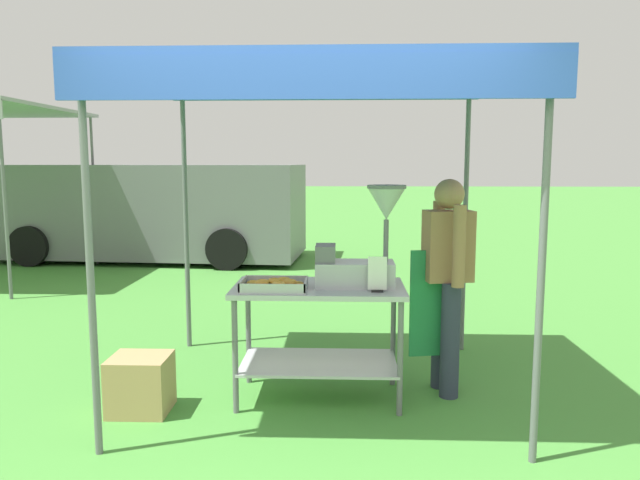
{
  "coord_description": "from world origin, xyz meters",
  "views": [
    {
      "loc": [
        0.24,
        -3.04,
        1.73
      ],
      "look_at": [
        0.07,
        1.36,
        1.15
      ],
      "focal_mm": 33.33,
      "sensor_mm": 36.0,
      "label": 1
    }
  ],
  "objects_px": {
    "van_grey": "(147,210)",
    "supply_crate": "(141,384)",
    "donut_tray": "(274,285)",
    "donut_fryer": "(364,248)",
    "vendor": "(446,275)",
    "stall_canopy": "(319,88)",
    "donut_cart": "(319,316)",
    "menu_sign": "(377,277)"
  },
  "relations": [
    {
      "from": "donut_cart",
      "to": "stall_canopy",
      "type": "bearing_deg",
      "value": 90.0
    },
    {
      "from": "donut_cart",
      "to": "vendor",
      "type": "distance_m",
      "value": 0.99
    },
    {
      "from": "stall_canopy",
      "to": "van_grey",
      "type": "height_order",
      "value": "stall_canopy"
    },
    {
      "from": "donut_tray",
      "to": "supply_crate",
      "type": "bearing_deg",
      "value": -170.91
    },
    {
      "from": "donut_cart",
      "to": "donut_fryer",
      "type": "height_order",
      "value": "donut_fryer"
    },
    {
      "from": "stall_canopy",
      "to": "vendor",
      "type": "xyz_separation_m",
      "value": [
        0.94,
        0.05,
        -1.35
      ]
    },
    {
      "from": "donut_fryer",
      "to": "van_grey",
      "type": "bearing_deg",
      "value": 120.15
    },
    {
      "from": "donut_cart",
      "to": "supply_crate",
      "type": "xyz_separation_m",
      "value": [
        -1.23,
        -0.29,
        -0.42
      ]
    },
    {
      "from": "supply_crate",
      "to": "donut_fryer",
      "type": "bearing_deg",
      "value": 10.32
    },
    {
      "from": "donut_cart",
      "to": "supply_crate",
      "type": "bearing_deg",
      "value": -166.7
    },
    {
      "from": "donut_tray",
      "to": "supply_crate",
      "type": "xyz_separation_m",
      "value": [
        -0.93,
        -0.15,
        -0.68
      ]
    },
    {
      "from": "donut_tray",
      "to": "vendor",
      "type": "xyz_separation_m",
      "value": [
        1.25,
        0.3,
        0.03
      ]
    },
    {
      "from": "stall_canopy",
      "to": "donut_fryer",
      "type": "xyz_separation_m",
      "value": [
        0.32,
        -0.11,
        -1.13
      ]
    },
    {
      "from": "donut_cart",
      "to": "donut_fryer",
      "type": "xyz_separation_m",
      "value": [
        0.32,
        -0.01,
        0.5
      ]
    },
    {
      "from": "donut_tray",
      "to": "donut_fryer",
      "type": "relative_size",
      "value": 0.63
    },
    {
      "from": "vendor",
      "to": "supply_crate",
      "type": "distance_m",
      "value": 2.33
    },
    {
      "from": "menu_sign",
      "to": "donut_tray",
      "type": "bearing_deg",
      "value": 176.23
    },
    {
      "from": "stall_canopy",
      "to": "vendor",
      "type": "relative_size",
      "value": 1.71
    },
    {
      "from": "donut_tray",
      "to": "menu_sign",
      "type": "xyz_separation_m",
      "value": [
        0.72,
        -0.05,
        0.07
      ]
    },
    {
      "from": "vendor",
      "to": "van_grey",
      "type": "relative_size",
      "value": 0.29
    },
    {
      "from": "van_grey",
      "to": "donut_tray",
      "type": "bearing_deg",
      "value": -64.76
    },
    {
      "from": "donut_tray",
      "to": "donut_fryer",
      "type": "height_order",
      "value": "donut_fryer"
    },
    {
      "from": "donut_fryer",
      "to": "vendor",
      "type": "relative_size",
      "value": 0.45
    },
    {
      "from": "stall_canopy",
      "to": "donut_fryer",
      "type": "relative_size",
      "value": 3.8
    },
    {
      "from": "donut_fryer",
      "to": "supply_crate",
      "type": "height_order",
      "value": "donut_fryer"
    },
    {
      "from": "donut_tray",
      "to": "vendor",
      "type": "relative_size",
      "value": 0.28
    },
    {
      "from": "stall_canopy",
      "to": "donut_fryer",
      "type": "bearing_deg",
      "value": -18.59
    },
    {
      "from": "supply_crate",
      "to": "van_grey",
      "type": "distance_m",
      "value": 6.94
    },
    {
      "from": "menu_sign",
      "to": "vendor",
      "type": "xyz_separation_m",
      "value": [
        0.53,
        0.34,
        -0.05
      ]
    },
    {
      "from": "van_grey",
      "to": "supply_crate",
      "type": "bearing_deg",
      "value": -72.25
    },
    {
      "from": "donut_tray",
      "to": "supply_crate",
      "type": "distance_m",
      "value": 1.16
    },
    {
      "from": "stall_canopy",
      "to": "van_grey",
      "type": "xyz_separation_m",
      "value": [
        -3.34,
        6.19,
        -1.37
      ]
    },
    {
      "from": "donut_tray",
      "to": "menu_sign",
      "type": "relative_size",
      "value": 1.86
    },
    {
      "from": "donut_cart",
      "to": "supply_crate",
      "type": "distance_m",
      "value": 1.34
    },
    {
      "from": "donut_cart",
      "to": "menu_sign",
      "type": "height_order",
      "value": "menu_sign"
    },
    {
      "from": "stall_canopy",
      "to": "donut_cart",
      "type": "relative_size",
      "value": 2.24
    },
    {
      "from": "stall_canopy",
      "to": "donut_tray",
      "type": "xyz_separation_m",
      "value": [
        -0.31,
        -0.24,
        -1.38
      ]
    },
    {
      "from": "stall_canopy",
      "to": "donut_cart",
      "type": "xyz_separation_m",
      "value": [
        -0.0,
        -0.1,
        -1.63
      ]
    },
    {
      "from": "donut_tray",
      "to": "stall_canopy",
      "type": "bearing_deg",
      "value": 38.21
    },
    {
      "from": "menu_sign",
      "to": "vendor",
      "type": "height_order",
      "value": "vendor"
    },
    {
      "from": "stall_canopy",
      "to": "supply_crate",
      "type": "distance_m",
      "value": 2.43
    },
    {
      "from": "stall_canopy",
      "to": "van_grey",
      "type": "bearing_deg",
      "value": 118.34
    }
  ]
}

